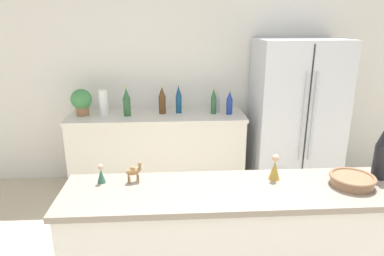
{
  "coord_description": "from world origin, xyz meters",
  "views": [
    {
      "loc": [
        -0.36,
        -1.34,
        1.9
      ],
      "look_at": [
        -0.19,
        1.39,
        1.04
      ],
      "focal_mm": 32.0,
      "sensor_mm": 36.0,
      "label": 1
    }
  ],
  "objects_px": {
    "refrigerator": "(295,116)",
    "wise_man_figurine_blue": "(101,175)",
    "back_bottle_3": "(214,101)",
    "wise_man_figurine_crimson": "(275,169)",
    "wine_bottle": "(382,153)",
    "back_bottle_2": "(229,103)",
    "potted_plant": "(82,101)",
    "back_bottle_4": "(162,100)",
    "paper_towel_roll": "(103,102)",
    "back_bottle_1": "(179,100)",
    "back_bottle_5": "(216,102)",
    "fruit_bowl": "(352,180)",
    "camel_figurine": "(134,171)",
    "back_bottle_0": "(127,102)"
  },
  "relations": [
    {
      "from": "wine_bottle",
      "to": "camel_figurine",
      "type": "relative_size",
      "value": 2.82
    },
    {
      "from": "fruit_bowl",
      "to": "camel_figurine",
      "type": "xyz_separation_m",
      "value": [
        -1.27,
        0.12,
        0.04
      ]
    },
    {
      "from": "back_bottle_1",
      "to": "back_bottle_3",
      "type": "bearing_deg",
      "value": -8.48
    },
    {
      "from": "potted_plant",
      "to": "fruit_bowl",
      "type": "xyz_separation_m",
      "value": [
        2.03,
        -2.01,
        -0.04
      ]
    },
    {
      "from": "back_bottle_2",
      "to": "camel_figurine",
      "type": "relative_size",
      "value": 2.24
    },
    {
      "from": "refrigerator",
      "to": "fruit_bowl",
      "type": "height_order",
      "value": "refrigerator"
    },
    {
      "from": "back_bottle_3",
      "to": "back_bottle_0",
      "type": "bearing_deg",
      "value": -178.21
    },
    {
      "from": "refrigerator",
      "to": "wise_man_figurine_blue",
      "type": "distance_m",
      "value": 2.59
    },
    {
      "from": "back_bottle_0",
      "to": "fruit_bowl",
      "type": "distance_m",
      "value": 2.48
    },
    {
      "from": "refrigerator",
      "to": "fruit_bowl",
      "type": "relative_size",
      "value": 6.65
    },
    {
      "from": "back_bottle_2",
      "to": "back_bottle_4",
      "type": "bearing_deg",
      "value": 173.92
    },
    {
      "from": "wise_man_figurine_blue",
      "to": "back_bottle_5",
      "type": "bearing_deg",
      "value": 64.28
    },
    {
      "from": "wine_bottle",
      "to": "back_bottle_4",
      "type": "bearing_deg",
      "value": 124.84
    },
    {
      "from": "back_bottle_1",
      "to": "camel_figurine",
      "type": "relative_size",
      "value": 2.67
    },
    {
      "from": "back_bottle_3",
      "to": "wise_man_figurine_crimson",
      "type": "distance_m",
      "value": 1.89
    },
    {
      "from": "back_bottle_5",
      "to": "wine_bottle",
      "type": "height_order",
      "value": "wine_bottle"
    },
    {
      "from": "wine_bottle",
      "to": "back_bottle_3",
      "type": "bearing_deg",
      "value": 112.23
    },
    {
      "from": "refrigerator",
      "to": "wine_bottle",
      "type": "xyz_separation_m",
      "value": [
        -0.16,
        -1.86,
        0.29
      ]
    },
    {
      "from": "wine_bottle",
      "to": "back_bottle_2",
      "type": "bearing_deg",
      "value": 107.89
    },
    {
      "from": "paper_towel_roll",
      "to": "wise_man_figurine_blue",
      "type": "relative_size",
      "value": 2.4
    },
    {
      "from": "paper_towel_roll",
      "to": "back_bottle_5",
      "type": "distance_m",
      "value": 1.27
    },
    {
      "from": "wine_bottle",
      "to": "wise_man_figurine_blue",
      "type": "relative_size",
      "value": 2.93
    },
    {
      "from": "potted_plant",
      "to": "back_bottle_4",
      "type": "relative_size",
      "value": 0.93
    },
    {
      "from": "back_bottle_5",
      "to": "camel_figurine",
      "type": "height_order",
      "value": "back_bottle_5"
    },
    {
      "from": "back_bottle_0",
      "to": "refrigerator",
      "type": "bearing_deg",
      "value": -0.42
    },
    {
      "from": "potted_plant",
      "to": "wise_man_figurine_blue",
      "type": "relative_size",
      "value": 2.52
    },
    {
      "from": "potted_plant",
      "to": "back_bottle_1",
      "type": "relative_size",
      "value": 0.91
    },
    {
      "from": "paper_towel_roll",
      "to": "wise_man_figurine_crimson",
      "type": "relative_size",
      "value": 1.75
    },
    {
      "from": "back_bottle_3",
      "to": "fruit_bowl",
      "type": "distance_m",
      "value": 2.07
    },
    {
      "from": "back_bottle_3",
      "to": "back_bottle_1",
      "type": "bearing_deg",
      "value": 171.52
    },
    {
      "from": "fruit_bowl",
      "to": "potted_plant",
      "type": "bearing_deg",
      "value": 135.22
    },
    {
      "from": "camel_figurine",
      "to": "paper_towel_roll",
      "type": "bearing_deg",
      "value": 105.52
    },
    {
      "from": "back_bottle_2",
      "to": "fruit_bowl",
      "type": "xyz_separation_m",
      "value": [
        0.39,
        -1.95,
        -0.0
      ]
    },
    {
      "from": "back_bottle_2",
      "to": "back_bottle_3",
      "type": "height_order",
      "value": "back_bottle_3"
    },
    {
      "from": "back_bottle_3",
      "to": "wise_man_figurine_blue",
      "type": "relative_size",
      "value": 2.55
    },
    {
      "from": "back_bottle_4",
      "to": "back_bottle_5",
      "type": "distance_m",
      "value": 0.62
    },
    {
      "from": "back_bottle_1",
      "to": "fruit_bowl",
      "type": "xyz_separation_m",
      "value": [
        0.96,
        -2.05,
        -0.03
      ]
    },
    {
      "from": "back_bottle_5",
      "to": "paper_towel_roll",
      "type": "bearing_deg",
      "value": -177.48
    },
    {
      "from": "back_bottle_1",
      "to": "back_bottle_4",
      "type": "distance_m",
      "value": 0.19
    },
    {
      "from": "potted_plant",
      "to": "wine_bottle",
      "type": "bearing_deg",
      "value": -40.66
    },
    {
      "from": "back_bottle_3",
      "to": "wine_bottle",
      "type": "xyz_separation_m",
      "value": [
        0.78,
        -1.9,
        0.11
      ]
    },
    {
      "from": "wine_bottle",
      "to": "wise_man_figurine_blue",
      "type": "xyz_separation_m",
      "value": [
        -1.67,
        0.04,
        -0.11
      ]
    },
    {
      "from": "refrigerator",
      "to": "wine_bottle",
      "type": "bearing_deg",
      "value": -94.96
    },
    {
      "from": "back_bottle_3",
      "to": "wise_man_figurine_crimson",
      "type": "xyz_separation_m",
      "value": [
        0.14,
        -1.88,
        0.02
      ]
    },
    {
      "from": "refrigerator",
      "to": "back_bottle_5",
      "type": "relative_size",
      "value": 7.22
    },
    {
      "from": "potted_plant",
      "to": "wine_bottle",
      "type": "xyz_separation_m",
      "value": [
        2.24,
        -1.92,
        0.09
      ]
    },
    {
      "from": "back_bottle_4",
      "to": "wise_man_figurine_crimson",
      "type": "height_order",
      "value": "back_bottle_4"
    },
    {
      "from": "back_bottle_2",
      "to": "back_bottle_4",
      "type": "relative_size",
      "value": 0.86
    },
    {
      "from": "back_bottle_2",
      "to": "back_bottle_5",
      "type": "bearing_deg",
      "value": 138.44
    },
    {
      "from": "back_bottle_0",
      "to": "fruit_bowl",
      "type": "bearing_deg",
      "value": -52.04
    }
  ]
}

